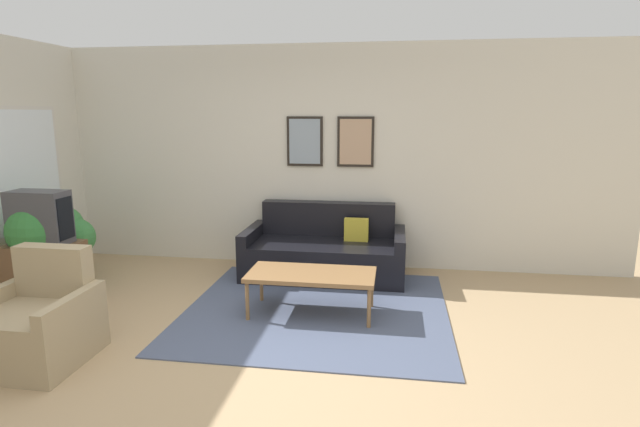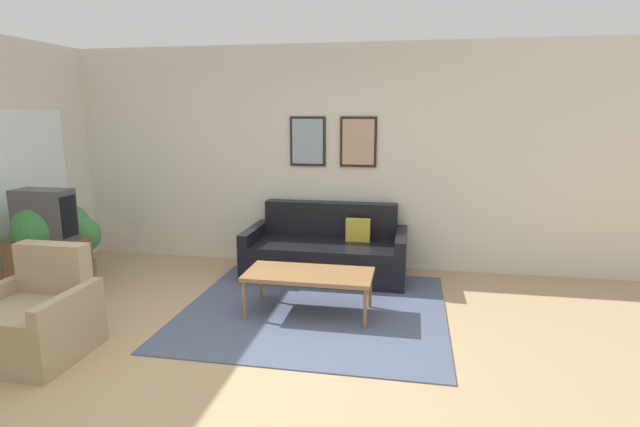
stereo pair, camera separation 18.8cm
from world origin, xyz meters
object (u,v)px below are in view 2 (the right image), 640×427
object	(u,v)px
couch	(327,252)
tv	(44,215)
coffee_table	(309,276)
potted_plant_tall	(46,233)
armchair	(35,321)

from	to	relation	value
couch	tv	xyz separation A→B (m)	(-2.71, -1.23, 0.58)
coffee_table	potted_plant_tall	distance (m)	2.83
couch	tv	world-z (taller)	tv
tv	couch	bearing A→B (deg)	24.35
coffee_table	couch	bearing A→B (deg)	91.72
armchair	potted_plant_tall	bearing A→B (deg)	117.66
tv	armchair	xyz separation A→B (m)	(0.79, -1.16, -0.58)
tv	potted_plant_tall	bearing A→B (deg)	133.14
tv	armchair	bearing A→B (deg)	-55.76
couch	tv	size ratio (longest dim) A/B	3.23
coffee_table	potted_plant_tall	bearing A→B (deg)	179.20
couch	armchair	world-z (taller)	armchair
couch	potted_plant_tall	world-z (taller)	potted_plant_tall
coffee_table	potted_plant_tall	xyz separation A→B (m)	(-2.82, 0.04, 0.28)
coffee_table	armchair	world-z (taller)	armchair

